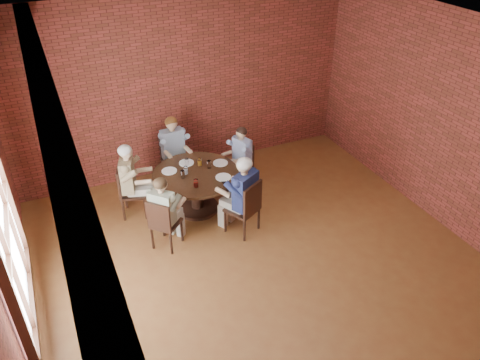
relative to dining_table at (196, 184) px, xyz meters
name	(u,v)px	position (x,y,z in m)	size (l,w,h in m)	color
floor	(269,275)	(0.38, -2.00, -0.53)	(7.00, 7.00, 0.00)	brown
ceiling	(279,47)	(0.38, -2.00, 2.87)	(7.00, 7.00, 0.00)	white
wall_back	(185,86)	(0.38, 1.50, 1.17)	(7.00, 7.00, 0.00)	maroon
wall_right	(462,131)	(3.63, -2.00, 1.17)	(7.00, 7.00, 0.00)	maroon
ceiling_beam	(44,94)	(-2.07, -2.00, 2.74)	(0.22, 6.90, 0.26)	#331911
window	(4,228)	(-2.80, -1.60, 1.12)	(0.10, 2.16, 2.36)	white
dining_table	(196,184)	(0.00, 0.00, 0.00)	(1.47, 1.47, 0.75)	#331911
chair_a	(243,163)	(1.05, 0.38, -0.05)	(0.48, 0.48, 0.88)	#331911
diner_a	(240,158)	(0.99, 0.35, 0.08)	(0.46, 0.57, 1.22)	#3A5199
chair_b	(173,157)	(-0.07, 1.09, -0.02)	(0.46, 0.46, 0.94)	#331911
diner_b	(174,151)	(-0.06, 1.00, 0.14)	(0.53, 0.66, 1.34)	#7E8EA1
chair_c	(128,189)	(-1.10, 0.36, -0.02)	(0.54, 0.54, 0.94)	#331911
diner_c	(132,181)	(-1.02, 0.33, 0.14)	(0.53, 0.66, 1.34)	brown
chair_d	(163,223)	(-0.82, -0.76, -0.03)	(0.56, 0.56, 0.90)	#331911
diner_d	(165,212)	(-0.76, -0.71, 0.11)	(0.49, 0.61, 1.27)	gray
chair_e	(247,206)	(0.51, -0.95, -0.01)	(0.62, 0.62, 0.97)	#331911
diner_e	(242,195)	(0.47, -0.86, 0.17)	(0.56, 0.69, 1.39)	#1B234C
plate_a	(220,163)	(0.51, 0.12, 0.23)	(0.26, 0.26, 0.01)	white
plate_b	(186,163)	(-0.03, 0.37, 0.23)	(0.26, 0.26, 0.01)	white
plate_c	(169,171)	(-0.39, 0.24, 0.23)	(0.26, 0.26, 0.01)	white
plate_d	(223,177)	(0.37, -0.33, 0.23)	(0.26, 0.26, 0.01)	white
glass_a	(209,164)	(0.27, 0.06, 0.29)	(0.07, 0.07, 0.14)	white
glass_b	(200,162)	(0.15, 0.20, 0.29)	(0.07, 0.07, 0.14)	white
glass_c	(187,162)	(-0.05, 0.28, 0.29)	(0.07, 0.07, 0.14)	white
glass_d	(186,170)	(-0.16, 0.04, 0.29)	(0.07, 0.07, 0.14)	white
glass_e	(183,174)	(-0.24, -0.06, 0.29)	(0.07, 0.07, 0.14)	white
glass_f	(196,183)	(-0.14, -0.40, 0.29)	(0.07, 0.07, 0.14)	white
smartphone	(224,182)	(0.33, -0.45, 0.23)	(0.07, 0.15, 0.01)	black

